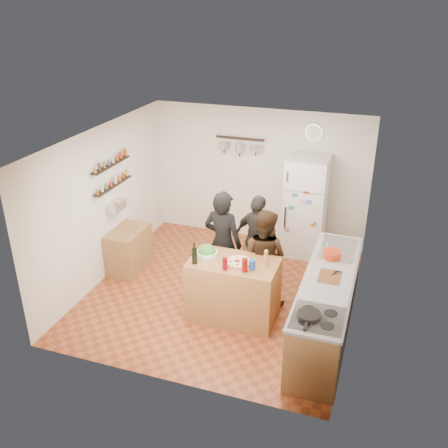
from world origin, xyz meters
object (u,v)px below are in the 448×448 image
at_px(prep_island, 233,289).
at_px(skillet, 309,315).
at_px(wine_bottle, 195,256).
at_px(fridge, 305,207).
at_px(wall_clock, 314,132).
at_px(side_table, 129,250).
at_px(person_center, 264,257).
at_px(red_bowl, 332,254).
at_px(person_left, 223,243).
at_px(salt_canister, 252,265).
at_px(pepper_mill, 266,259).
at_px(person_back, 258,240).
at_px(counter_run, 327,307).
at_px(salad_bowl, 207,253).

relative_size(prep_island, skillet, 4.43).
xyz_separation_m(wine_bottle, fridge, (1.08, 2.52, -0.13)).
xyz_separation_m(prep_island, wall_clock, (0.58, 2.63, 1.69)).
bearing_deg(side_table, person_center, -4.84).
height_order(skillet, wall_clock, wall_clock).
bearing_deg(person_center, fridge, -85.17).
relative_size(prep_island, wine_bottle, 5.40).
bearing_deg(red_bowl, person_left, 178.37).
bearing_deg(salt_canister, person_center, 90.30).
xyz_separation_m(person_left, side_table, (-1.74, 0.15, -0.49)).
xyz_separation_m(wine_bottle, red_bowl, (1.78, 0.76, -0.05)).
relative_size(red_bowl, side_table, 0.32).
distance_m(wine_bottle, skillet, 1.89).
bearing_deg(pepper_mill, side_table, 164.93).
relative_size(prep_island, red_bowl, 4.86).
bearing_deg(salt_canister, wine_bottle, -172.87).
height_order(wine_bottle, fridge, fridge).
bearing_deg(side_table, wall_clock, 35.09).
relative_size(person_center, person_back, 1.01).
xyz_separation_m(salt_canister, counter_run, (1.03, 0.12, -0.53)).
bearing_deg(pepper_mill, red_bowl, 30.47).
relative_size(person_center, fridge, 0.84).
bearing_deg(salad_bowl, pepper_mill, -0.00).
relative_size(person_left, counter_run, 0.65).
xyz_separation_m(pepper_mill, person_back, (-0.39, 1.02, -0.26)).
relative_size(wine_bottle, counter_run, 0.09).
bearing_deg(red_bowl, counter_run, -84.73).
distance_m(pepper_mill, person_center, 0.57).
distance_m(salad_bowl, fridge, 2.46).
distance_m(pepper_mill, counter_run, 1.05).
distance_m(prep_island, wall_clock, 3.18).
bearing_deg(prep_island, side_table, 160.69).
bearing_deg(person_left, salad_bowl, 91.99).
xyz_separation_m(person_left, person_back, (0.42, 0.49, -0.10)).
distance_m(counter_run, skillet, 1.10).
bearing_deg(red_bowl, salad_bowl, -163.94).
distance_m(salt_canister, wall_clock, 3.00).
bearing_deg(wall_clock, wine_bottle, -110.82).
distance_m(prep_island, skillet, 1.65).
bearing_deg(person_center, red_bowl, -165.61).
height_order(salt_canister, skillet, salt_canister).
bearing_deg(fridge, prep_island, -104.24).
relative_size(pepper_mill, person_left, 0.11).
bearing_deg(person_center, wall_clock, -83.73).
height_order(salad_bowl, fridge, fridge).
xyz_separation_m(pepper_mill, salt_canister, (-0.15, -0.17, -0.02)).
bearing_deg(counter_run, pepper_mill, 176.63).
xyz_separation_m(counter_run, skillet, (-0.10, -0.98, 0.50)).
bearing_deg(wall_clock, side_table, -144.91).
relative_size(pepper_mill, side_table, 0.24).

